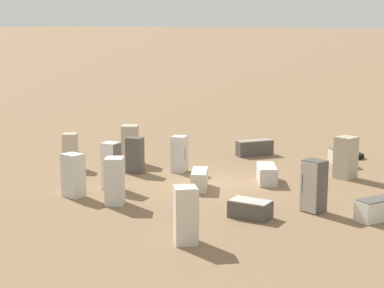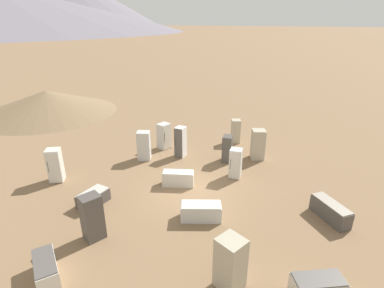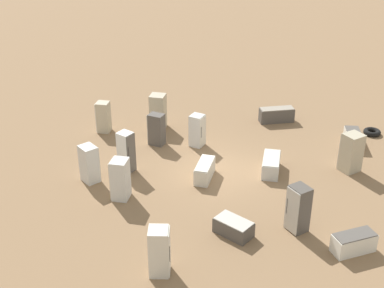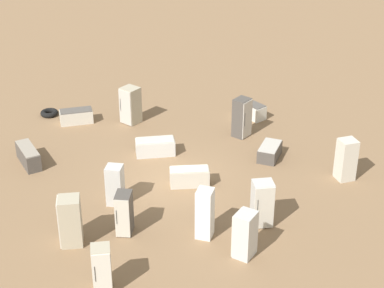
# 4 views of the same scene
# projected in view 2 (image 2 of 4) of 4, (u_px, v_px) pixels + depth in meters

# --- Properties ---
(ground_plane) EXTENTS (1000.00, 1000.00, 0.00)m
(ground_plane) POSITION_uv_depth(u_px,v_px,m) (192.00, 190.00, 15.10)
(ground_plane) COLOR #846647
(dirt_mound) EXTENTS (12.25, 12.25, 2.05)m
(dirt_mound) POSITION_uv_depth(u_px,v_px,m) (47.00, 102.00, 27.41)
(dirt_mound) COLOR #7F6647
(dirt_mound) RESTS_ON ground_plane
(discarded_fridge_0) EXTENTS (0.83, 0.74, 1.70)m
(discarded_fridge_0) POSITION_uv_depth(u_px,v_px,m) (164.00, 136.00, 19.76)
(discarded_fridge_0) COLOR silver
(discarded_fridge_0) RESTS_ON ground_plane
(discarded_fridge_1) EXTENTS (1.63, 1.84, 0.79)m
(discarded_fridge_1) POSITION_uv_depth(u_px,v_px,m) (330.00, 211.00, 12.75)
(discarded_fridge_1) COLOR #4C4742
(discarded_fridge_1) RESTS_ON ground_plane
(discarded_fridge_2) EXTENTS (0.89, 0.75, 1.62)m
(discarded_fridge_2) POSITION_uv_depth(u_px,v_px,m) (227.00, 149.00, 17.91)
(discarded_fridge_2) COLOR #4C4742
(discarded_fridge_2) RESTS_ON ground_plane
(discarded_fridge_3) EXTENTS (1.53, 1.68, 0.68)m
(discarded_fridge_3) POSITION_uv_depth(u_px,v_px,m) (318.00, 287.00, 9.18)
(discarded_fridge_3) COLOR beige
(discarded_fridge_3) RESTS_ON ground_plane
(discarded_fridge_4) EXTENTS (1.30, 1.70, 0.77)m
(discarded_fridge_4) POSITION_uv_depth(u_px,v_px,m) (178.00, 178.00, 15.40)
(discarded_fridge_4) COLOR beige
(discarded_fridge_4) RESTS_ON ground_plane
(discarded_fridge_5) EXTENTS (0.72, 0.63, 1.93)m
(discarded_fridge_5) POSITION_uv_depth(u_px,v_px,m) (180.00, 142.00, 18.48)
(discarded_fridge_5) COLOR white
(discarded_fridge_5) RESTS_ON ground_plane
(discarded_fridge_6) EXTENTS (1.31, 1.69, 0.75)m
(discarded_fridge_6) POSITION_uv_depth(u_px,v_px,m) (46.00, 269.00, 9.78)
(discarded_fridge_6) COLOR silver
(discarded_fridge_6) RESTS_ON ground_plane
(discarded_fridge_7) EXTENTS (1.53, 1.86, 0.74)m
(discarded_fridge_7) POSITION_uv_depth(u_px,v_px,m) (201.00, 211.00, 12.75)
(discarded_fridge_7) COLOR silver
(discarded_fridge_7) RESTS_ON ground_plane
(discarded_fridge_8) EXTENTS (0.88, 0.83, 1.88)m
(discarded_fridge_8) POSITION_uv_depth(u_px,v_px,m) (92.00, 217.00, 11.43)
(discarded_fridge_8) COLOR #4C4742
(discarded_fridge_8) RESTS_ON ground_plane
(discarded_fridge_9) EXTENTS (1.45, 0.84, 0.63)m
(discarded_fridge_9) POSITION_uv_depth(u_px,v_px,m) (93.00, 198.00, 13.82)
(discarded_fridge_9) COLOR #4C4742
(discarded_fridge_9) RESTS_ON ground_plane
(discarded_fridge_10) EXTENTS (0.97, 0.97, 1.82)m
(discarded_fridge_10) POSITION_uv_depth(u_px,v_px,m) (231.00, 263.00, 9.31)
(discarded_fridge_10) COLOR #B2A88E
(discarded_fridge_10) RESTS_ON ground_plane
(discarded_fridge_11) EXTENTS (0.97, 0.99, 1.78)m
(discarded_fridge_11) POSITION_uv_depth(u_px,v_px,m) (144.00, 146.00, 18.15)
(discarded_fridge_11) COLOR silver
(discarded_fridge_11) RESTS_ON ground_plane
(discarded_fridge_12) EXTENTS (0.97, 0.97, 1.80)m
(discarded_fridge_12) POSITION_uv_depth(u_px,v_px,m) (55.00, 165.00, 15.64)
(discarded_fridge_12) COLOR beige
(discarded_fridge_12) RESTS_ON ground_plane
(discarded_fridge_13) EXTENTS (0.78, 0.75, 1.64)m
(discarded_fridge_13) POSITION_uv_depth(u_px,v_px,m) (235.00, 163.00, 16.04)
(discarded_fridge_13) COLOR silver
(discarded_fridge_13) RESTS_ON ground_plane
(discarded_fridge_14) EXTENTS (1.05, 1.06, 1.85)m
(discarded_fridge_14) POSITION_uv_depth(u_px,v_px,m) (258.00, 144.00, 18.21)
(discarded_fridge_14) COLOR #B2A88E
(discarded_fridge_14) RESTS_ON ground_plane
(discarded_fridge_15) EXTENTS (0.87, 0.85, 1.64)m
(discarded_fridge_15) POSITION_uv_depth(u_px,v_px,m) (236.00, 131.00, 20.73)
(discarded_fridge_15) COLOR #B2A88E
(discarded_fridge_15) RESTS_ON ground_plane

